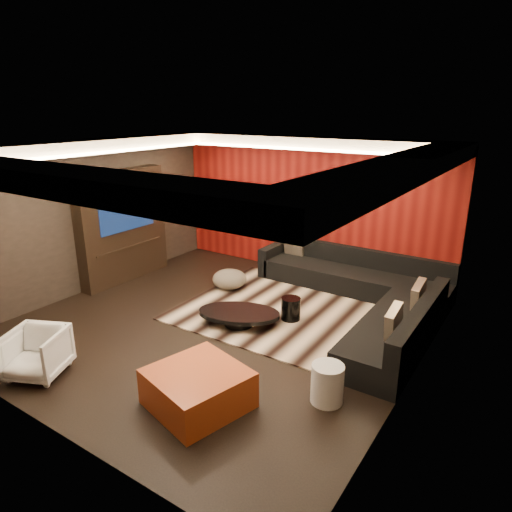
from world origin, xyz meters
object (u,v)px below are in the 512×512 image
Objects in this scene: coffee_table at (239,318)px; white_side_table at (327,384)px; drum_stool at (291,309)px; armchair at (36,353)px; orange_ottoman at (198,388)px; sectional_sofa at (366,295)px.

white_side_table is (2.02, -1.05, 0.11)m from coffee_table.
armchair is at bearing -121.40° from drum_stool.
sectional_sofa is (0.67, 3.66, 0.04)m from orange_ottoman.
orange_ottoman is at bearing -67.72° from coffee_table.
white_side_table is at bearing -49.45° from drum_stool.
white_side_table is at bearing 36.07° from orange_ottoman.
sectional_sofa is at bearing 101.46° from white_side_table.
sectional_sofa reaches higher than armchair.
drum_stool is at bearing 45.49° from coffee_table.
coffee_table is 0.36× the size of sectional_sofa.
armchair is at bearing -117.61° from coffee_table.
coffee_table is 2.72× the size of white_side_table.
coffee_table is 1.30× the size of orange_ottoman.
orange_ottoman reaches higher than drum_stool.
drum_stool is (0.60, 0.61, 0.08)m from coffee_table.
armchair is at bearing -163.09° from orange_ottoman.
orange_ottoman is at bearing -7.82° from armchair.
drum_stool is 0.54× the size of armchair.
armchair reaches higher than white_side_table.
sectional_sofa is at bearing 52.03° from drum_stool.
drum_stool is 3.76m from armchair.
coffee_table is at bearing 37.66° from armchair.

